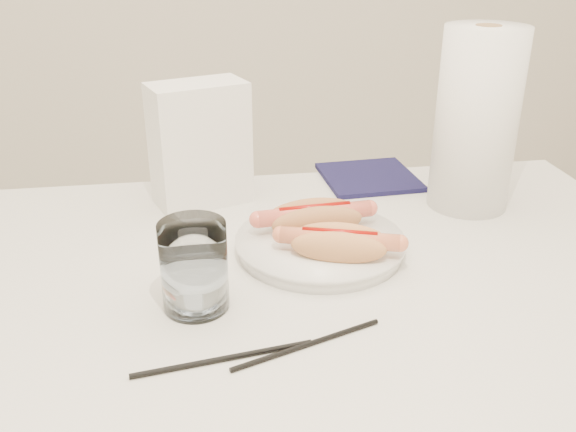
{
  "coord_description": "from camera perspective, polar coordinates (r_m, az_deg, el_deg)",
  "views": [
    {
      "loc": [
        -0.09,
        -0.71,
        1.18
      ],
      "look_at": [
        0.02,
        0.06,
        0.82
      ],
      "focal_mm": 39.14,
      "sensor_mm": 36.0,
      "label": 1
    }
  ],
  "objects": [
    {
      "name": "navy_napkin",
      "position": [
        1.18,
        7.35,
        3.53
      ],
      "size": [
        0.17,
        0.17,
        0.01
      ],
      "primitive_type": "cube",
      "rotation": [
        0.0,
        0.0,
        0.06
      ],
      "color": "#131137",
      "rests_on": "table"
    },
    {
      "name": "hotdog_left",
      "position": [
        0.92,
        2.42,
        -0.2
      ],
      "size": [
        0.17,
        0.08,
        0.05
      ],
      "rotation": [
        0.0,
        0.0,
        0.08
      ],
      "color": "#C17E4D",
      "rests_on": "plate"
    },
    {
      "name": "plate",
      "position": [
        0.91,
        2.93,
        -2.72
      ],
      "size": [
        0.26,
        0.26,
        0.02
      ],
      "primitive_type": "cylinder",
      "rotation": [
        0.0,
        0.0,
        -0.11
      ],
      "color": "white",
      "rests_on": "table"
    },
    {
      "name": "paper_towel_roll",
      "position": [
        1.06,
        16.75,
        8.32
      ],
      "size": [
        0.17,
        0.17,
        0.29
      ],
      "primitive_type": "cylinder",
      "rotation": [
        0.0,
        0.0,
        0.38
      ],
      "color": "white",
      "rests_on": "table"
    },
    {
      "name": "chopstick_far",
      "position": [
        0.72,
        1.8,
        -11.58
      ],
      "size": [
        0.18,
        0.07,
        0.01
      ],
      "primitive_type": "cylinder",
      "rotation": [
        0.0,
        1.57,
        0.35
      ],
      "color": "black",
      "rests_on": "table"
    },
    {
      "name": "chopstick_near",
      "position": [
        0.7,
        -5.86,
        -12.77
      ],
      "size": [
        0.2,
        0.04,
        0.01
      ],
      "primitive_type": "cylinder",
      "rotation": [
        0.0,
        1.57,
        0.15
      ],
      "color": "black",
      "rests_on": "table"
    },
    {
      "name": "hotdog_right",
      "position": [
        0.85,
        4.68,
        -2.49
      ],
      "size": [
        0.16,
        0.1,
        0.04
      ],
      "rotation": [
        0.0,
        0.0,
        -0.31
      ],
      "color": "#E49659",
      "rests_on": "plate"
    },
    {
      "name": "table",
      "position": [
        0.86,
        -0.91,
        -9.68
      ],
      "size": [
        1.2,
        0.8,
        0.75
      ],
      "color": "silver",
      "rests_on": "ground"
    },
    {
      "name": "napkin_box",
      "position": [
        1.05,
        -8.01,
        6.46
      ],
      "size": [
        0.17,
        0.13,
        0.2
      ],
      "primitive_type": "cube",
      "rotation": [
        0.0,
        0.0,
        0.33
      ],
      "color": "white",
      "rests_on": "table"
    },
    {
      "name": "water_glass",
      "position": [
        0.77,
        -8.52,
        -4.54
      ],
      "size": [
        0.08,
        0.08,
        0.11
      ],
      "primitive_type": "cylinder",
      "color": "silver",
      "rests_on": "table"
    }
  ]
}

